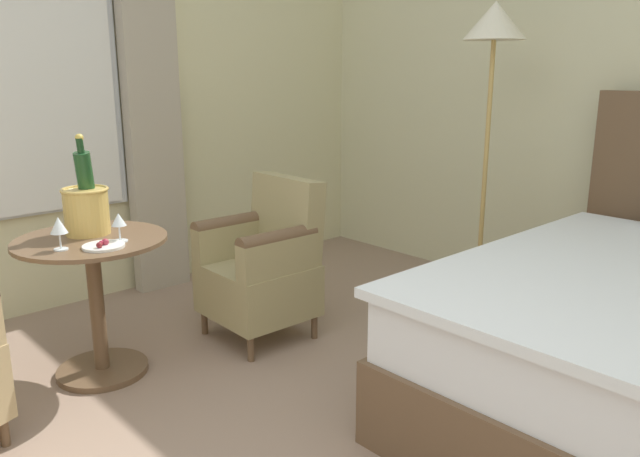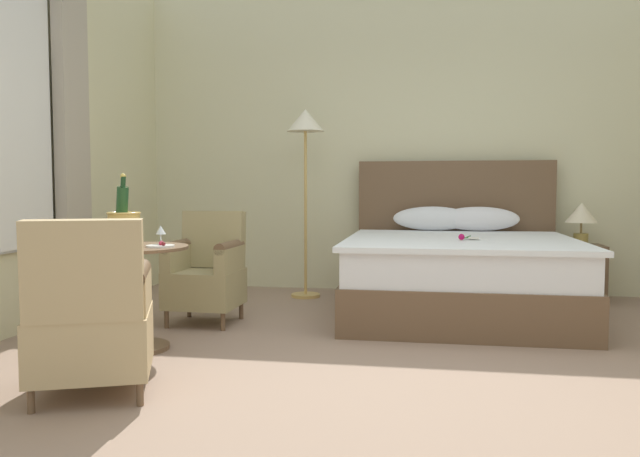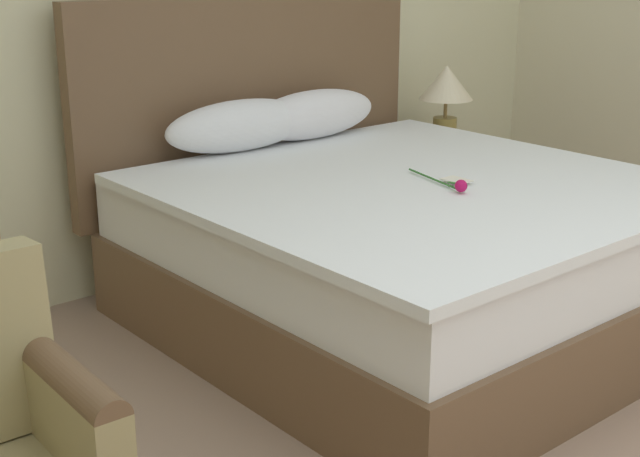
{
  "view_description": "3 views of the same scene",
  "coord_description": "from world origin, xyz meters",
  "views": [
    {
      "loc": [
        1.12,
        -0.83,
        1.45
      ],
      "look_at": [
        -0.89,
        1.02,
        0.74
      ],
      "focal_mm": 35.0,
      "sensor_mm": 36.0,
      "label": 1
    },
    {
      "loc": [
        0.22,
        -3.51,
        1.07
      ],
      "look_at": [
        -0.58,
        1.17,
        0.75
      ],
      "focal_mm": 35.0,
      "sensor_mm": 36.0,
      "label": 2
    },
    {
      "loc": [
        -2.0,
        -0.67,
        1.55
      ],
      "look_at": [
        -0.47,
        1.13,
        0.79
      ],
      "focal_mm": 50.0,
      "sensor_mm": 36.0,
      "label": 3
    }
  ],
  "objects": [
    {
      "name": "bed",
      "position": [
        0.5,
        1.84,
        0.36
      ],
      "size": [
        1.9,
        2.07,
        1.33
      ],
      "color": "brown",
      "rests_on": "ground"
    },
    {
      "name": "bedside_lamp",
      "position": [
        1.64,
        2.58,
        0.81
      ],
      "size": [
        0.29,
        0.29,
        0.39
      ],
      "color": "olive",
      "rests_on": "nightstand"
    },
    {
      "name": "nightstand",
      "position": [
        1.64,
        2.58,
        0.27
      ],
      "size": [
        0.43,
        0.37,
        0.53
      ],
      "color": "brown",
      "rests_on": "ground"
    }
  ]
}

